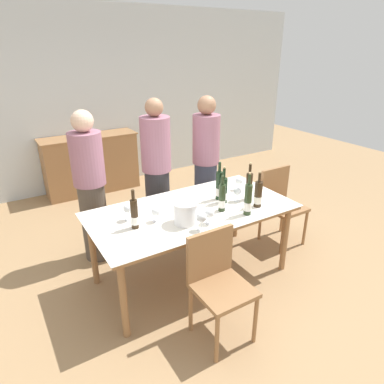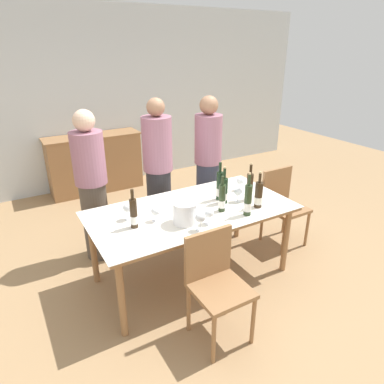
{
  "view_description": "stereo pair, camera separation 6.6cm",
  "coord_description": "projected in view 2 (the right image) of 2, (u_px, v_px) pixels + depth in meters",
  "views": [
    {
      "loc": [
        -1.54,
        -2.5,
        2.21
      ],
      "look_at": [
        0.0,
        0.0,
        0.94
      ],
      "focal_mm": 32.0,
      "sensor_mm": 36.0,
      "label": 1
    },
    {
      "loc": [
        -1.48,
        -2.53,
        2.21
      ],
      "look_at": [
        0.0,
        0.0,
        0.94
      ],
      "focal_mm": 32.0,
      "sensor_mm": 36.0,
      "label": 2
    }
  ],
  "objects": [
    {
      "name": "chair_right_end",
      "position": [
        282.0,
        201.0,
        4.01
      ],
      "size": [
        0.42,
        0.42,
        0.89
      ],
      "color": "#996B42",
      "rests_on": "ground_plane"
    },
    {
      "name": "person_guest_right",
      "position": [
        208.0,
        165.0,
        4.23
      ],
      "size": [
        0.33,
        0.33,
        1.68
      ],
      "color": "#383F56",
      "rests_on": "ground_plane"
    },
    {
      "name": "wine_glass_4",
      "position": [
        240.0,
        182.0,
        3.65
      ],
      "size": [
        0.08,
        0.08,
        0.15
      ],
      "color": "white",
      "rests_on": "dining_table"
    },
    {
      "name": "sideboard_cabinet",
      "position": [
        95.0,
        163.0,
        5.48
      ],
      "size": [
        1.47,
        0.46,
        0.92
      ],
      "color": "#996B42",
      "rests_on": "ground_plane"
    },
    {
      "name": "wine_bottle_2",
      "position": [
        259.0,
        195.0,
        3.26
      ],
      "size": [
        0.08,
        0.08,
        0.36
      ],
      "color": "#332314",
      "rests_on": "dining_table"
    },
    {
      "name": "person_host",
      "position": [
        92.0,
        188.0,
        3.59
      ],
      "size": [
        0.33,
        0.33,
        1.64
      ],
      "color": "#51473D",
      "rests_on": "ground_plane"
    },
    {
      "name": "wine_glass_5",
      "position": [
        238.0,
        192.0,
        3.38
      ],
      "size": [
        0.08,
        0.08,
        0.15
      ],
      "color": "white",
      "rests_on": "dining_table"
    },
    {
      "name": "wine_glass_3",
      "position": [
        128.0,
        208.0,
        3.03
      ],
      "size": [
        0.08,
        0.08,
        0.16
      ],
      "color": "white",
      "rests_on": "dining_table"
    },
    {
      "name": "dining_table",
      "position": [
        192.0,
        215.0,
        3.29
      ],
      "size": [
        1.95,
        1.0,
        0.76
      ],
      "color": "#996B42",
      "rests_on": "ground_plane"
    },
    {
      "name": "ice_bucket",
      "position": [
        185.0,
        212.0,
        2.98
      ],
      "size": [
        0.22,
        0.22,
        0.2
      ],
      "color": "white",
      "rests_on": "dining_table"
    },
    {
      "name": "person_guest_left",
      "position": [
        158.0,
        174.0,
        3.88
      ],
      "size": [
        0.33,
        0.33,
        1.7
      ],
      "color": "#2D2D33",
      "rests_on": "ground_plane"
    },
    {
      "name": "wine_bottle_5",
      "position": [
        134.0,
        214.0,
        2.89
      ],
      "size": [
        0.07,
        0.07,
        0.35
      ],
      "color": "#332314",
      "rests_on": "dining_table"
    },
    {
      "name": "wine_bottle_1",
      "position": [
        250.0,
        187.0,
        3.41
      ],
      "size": [
        0.07,
        0.07,
        0.39
      ],
      "color": "#332314",
      "rests_on": "dining_table"
    },
    {
      "name": "wine_bottle_6",
      "position": [
        220.0,
        186.0,
        3.42
      ],
      "size": [
        0.07,
        0.07,
        0.39
      ],
      "color": "black",
      "rests_on": "dining_table"
    },
    {
      "name": "wine_glass_1",
      "position": [
        209.0,
        214.0,
        2.96
      ],
      "size": [
        0.09,
        0.09,
        0.15
      ],
      "color": "white",
      "rests_on": "dining_table"
    },
    {
      "name": "chair_near_front",
      "position": [
        215.0,
        278.0,
        2.68
      ],
      "size": [
        0.42,
        0.42,
        0.89
      ],
      "color": "#996B42",
      "rests_on": "ground_plane"
    },
    {
      "name": "wine_bottle_3",
      "position": [
        222.0,
        199.0,
        3.18
      ],
      "size": [
        0.07,
        0.07,
        0.35
      ],
      "color": "#28381E",
      "rests_on": "dining_table"
    },
    {
      "name": "back_wall",
      "position": [
        95.0,
        100.0,
        5.43
      ],
      "size": [
        8.0,
        0.1,
        2.8
      ],
      "color": "silver",
      "rests_on": "ground_plane"
    },
    {
      "name": "ground_plane",
      "position": [
        192.0,
        275.0,
        3.56
      ],
      "size": [
        12.0,
        12.0,
        0.0
      ],
      "primitive_type": "plane",
      "color": "#A37F56"
    },
    {
      "name": "wine_glass_0",
      "position": [
        156.0,
        212.0,
        3.01
      ],
      "size": [
        0.08,
        0.08,
        0.14
      ],
      "color": "white",
      "rests_on": "dining_table"
    },
    {
      "name": "wine_bottle_4",
      "position": [
        224.0,
        191.0,
        3.35
      ],
      "size": [
        0.08,
        0.08,
        0.38
      ],
      "color": "black",
      "rests_on": "dining_table"
    },
    {
      "name": "wine_glass_2",
      "position": [
        200.0,
        218.0,
        2.85
      ],
      "size": [
        0.09,
        0.09,
        0.16
      ],
      "color": "white",
      "rests_on": "dining_table"
    },
    {
      "name": "wine_bottle_0",
      "position": [
        248.0,
        201.0,
        3.1
      ],
      "size": [
        0.07,
        0.07,
        0.41
      ],
      "color": "#28381E",
      "rests_on": "dining_table"
    }
  ]
}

